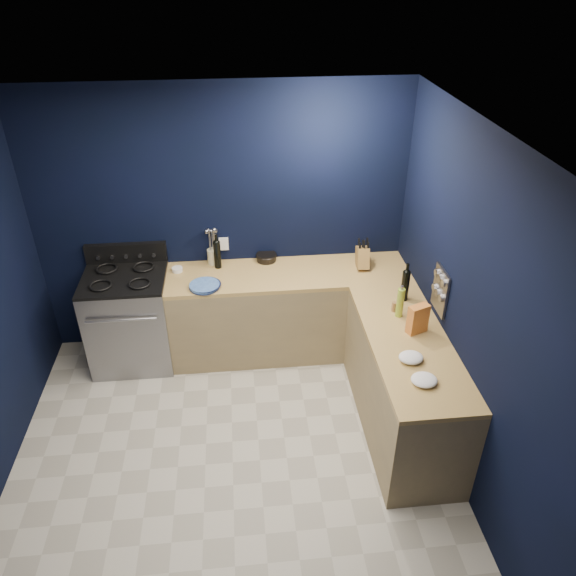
{
  "coord_description": "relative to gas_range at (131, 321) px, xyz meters",
  "views": [
    {
      "loc": [
        0.14,
        -3.01,
        3.53
      ],
      "look_at": [
        0.55,
        1.0,
        1.0
      ],
      "focal_mm": 34.14,
      "sensor_mm": 36.0,
      "label": 1
    }
  ],
  "objects": [
    {
      "name": "towel_end",
      "position": [
        2.32,
        -1.62,
        0.47
      ],
      "size": [
        0.2,
        0.18,
        0.06
      ],
      "primitive_type": "ellipsoid",
      "rotation": [
        0.0,
        0.0,
        -0.08
      ],
      "color": "white",
      "rests_on": "top_right"
    },
    {
      "name": "cooktop",
      "position": [
        0.0,
        0.0,
        0.48
      ],
      "size": [
        0.76,
        0.66,
        0.03
      ],
      "primitive_type": "cube",
      "color": "black",
      "rests_on": "gas_range"
    },
    {
      "name": "towel_front",
      "position": [
        2.3,
        -1.37,
        0.47
      ],
      "size": [
        0.19,
        0.16,
        0.06
      ],
      "primitive_type": "ellipsoid",
      "rotation": [
        0.0,
        0.0,
        -0.03
      ],
      "color": "white",
      "rests_on": "top_right"
    },
    {
      "name": "spice_panel",
      "position": [
        2.67,
        -0.87,
        0.72
      ],
      "size": [
        0.02,
        0.28,
        0.38
      ],
      "primitive_type": "cube",
      "color": "gray",
      "rests_on": "wall_right"
    },
    {
      "name": "spice_jar_far",
      "position": [
        2.46,
        -0.88,
        0.49
      ],
      "size": [
        0.06,
        0.06,
        0.09
      ],
      "primitive_type": "cylinder",
      "rotation": [
        0.0,
        0.0,
        0.23
      ],
      "color": "olive",
      "rests_on": "top_right"
    },
    {
      "name": "oil_bottle",
      "position": [
        2.37,
        -0.79,
        0.57
      ],
      "size": [
        0.07,
        0.07,
        0.26
      ],
      "primitive_type": "cylinder",
      "rotation": [
        0.0,
        0.0,
        -0.14
      ],
      "color": "#86A62C",
      "rests_on": "top_right"
    },
    {
      "name": "oven_door",
      "position": [
        0.0,
        -0.32,
        -0.01
      ],
      "size": [
        0.59,
        0.02,
        0.42
      ],
      "primitive_type": "cube",
      "color": "black",
      "rests_on": "gas_range"
    },
    {
      "name": "cab_right",
      "position": [
        2.37,
        -1.13,
        -0.03
      ],
      "size": [
        0.63,
        1.67,
        0.86
      ],
      "primitive_type": "cube",
      "color": "#917C52",
      "rests_on": "floor"
    },
    {
      "name": "wine_bottle_right",
      "position": [
        2.48,
        -0.55,
        0.58
      ],
      "size": [
        0.08,
        0.08,
        0.28
      ],
      "primitive_type": "cylinder",
      "rotation": [
        0.0,
        0.0,
        -0.24
      ],
      "color": "black",
      "rests_on": "top_right"
    },
    {
      "name": "top_right",
      "position": [
        2.37,
        -1.13,
        0.42
      ],
      "size": [
        0.63,
        1.67,
        0.04
      ],
      "primitive_type": "cube",
      "color": "olive",
      "rests_on": "cab_right"
    },
    {
      "name": "gas_range",
      "position": [
        0.0,
        0.0,
        0.0
      ],
      "size": [
        0.76,
        0.66,
        0.92
      ],
      "primitive_type": "cube",
      "color": "gray",
      "rests_on": "floor"
    },
    {
      "name": "spice_jar_near",
      "position": [
        2.35,
        -0.72,
        0.48
      ],
      "size": [
        0.05,
        0.05,
        0.09
      ],
      "primitive_type": "cylinder",
      "rotation": [
        0.0,
        0.0,
        0.12
      ],
      "color": "olive",
      "rests_on": "top_right"
    },
    {
      "name": "plate_stack",
      "position": [
        0.75,
        -0.18,
        0.46
      ],
      "size": [
        0.3,
        0.3,
        0.03
      ],
      "primitive_type": "cylinder",
      "rotation": [
        0.0,
        0.0,
        -0.11
      ],
      "color": "#385093",
      "rests_on": "top_back"
    },
    {
      "name": "utensil_crock",
      "position": [
        0.82,
        0.27,
        0.51
      ],
      "size": [
        0.14,
        0.14,
        0.15
      ],
      "primitive_type": "cylinder",
      "rotation": [
        0.0,
        0.0,
        -0.27
      ],
      "color": "beige",
      "rests_on": "top_back"
    },
    {
      "name": "crouton_bag",
      "position": [
        2.45,
        -1.02,
        0.56
      ],
      "size": [
        0.18,
        0.13,
        0.24
      ],
      "primitive_type": "cube",
      "rotation": [
        0.0,
        0.0,
        0.38
      ],
      "color": "#BE4329",
      "rests_on": "top_right"
    },
    {
      "name": "ceiling",
      "position": [
        0.93,
        -1.42,
        2.15
      ],
      "size": [
        3.5,
        3.5,
        0.02
      ],
      "primitive_type": "cube",
      "color": "silver",
      "rests_on": "ground"
    },
    {
      "name": "top_back",
      "position": [
        1.53,
        0.02,
        0.42
      ],
      "size": [
        2.3,
        0.63,
        0.04
      ],
      "primitive_type": "cube",
      "color": "olive",
      "rests_on": "cab_back"
    },
    {
      "name": "backguard",
      "position": [
        0.0,
        0.3,
        0.58
      ],
      "size": [
        0.76,
        0.06,
        0.2
      ],
      "primitive_type": "cube",
      "color": "black",
      "rests_on": "gas_range"
    },
    {
      "name": "knife_block",
      "position": [
        2.24,
        0.05,
        0.54
      ],
      "size": [
        0.13,
        0.24,
        0.25
      ],
      "primitive_type": "cube",
      "rotation": [
        -0.31,
        0.0,
        -0.07
      ],
      "color": "olive",
      "rests_on": "top_back"
    },
    {
      "name": "wall_outlet",
      "position": [
        0.93,
        0.32,
        0.62
      ],
      "size": [
        0.09,
        0.02,
        0.13
      ],
      "primitive_type": "cube",
      "color": "white",
      "rests_on": "wall_back"
    },
    {
      "name": "ramekin",
      "position": [
        0.48,
        0.15,
        0.46
      ],
      "size": [
        0.13,
        0.13,
        0.04
      ],
      "primitive_type": "cylinder",
      "rotation": [
        0.0,
        0.0,
        -0.31
      ],
      "color": "white",
      "rests_on": "top_back"
    },
    {
      "name": "wall_right",
      "position": [
        2.69,
        -1.42,
        0.84
      ],
      "size": [
        0.02,
        3.5,
        2.6
      ],
      "primitive_type": "cube",
      "color": "black",
      "rests_on": "ground"
    },
    {
      "name": "lemon_basket",
      "position": [
        1.34,
        0.27,
        0.48
      ],
      "size": [
        0.24,
        0.24,
        0.07
      ],
      "primitive_type": "cylinder",
      "rotation": [
        0.0,
        0.0,
        -0.32
      ],
      "color": "black",
      "rests_on": "top_back"
    },
    {
      "name": "wall_back",
      "position": [
        0.93,
        0.34,
        0.84
      ],
      "size": [
        3.5,
        0.02,
        2.6
      ],
      "primitive_type": "cube",
      "color": "black",
      "rests_on": "ground"
    },
    {
      "name": "wine_bottle_back",
      "position": [
        0.87,
        0.18,
        0.58
      ],
      "size": [
        0.09,
        0.09,
        0.27
      ],
      "primitive_type": "cylinder",
      "rotation": [
        0.0,
        0.0,
        0.32
      ],
      "color": "black",
      "rests_on": "top_back"
    },
    {
      "name": "floor",
      "position": [
        0.93,
        -1.42,
        -0.47
      ],
      "size": [
        3.5,
        3.5,
        0.02
      ],
      "primitive_type": "cube",
      "color": "#B5B09F",
      "rests_on": "ground"
    },
    {
      "name": "cab_back",
      "position": [
        1.53,
        0.02,
        -0.03
      ],
      "size": [
        2.3,
        0.63,
        0.86
      ],
      "primitive_type": "cube",
      "color": "#917C52",
      "rests_on": "floor"
    }
  ]
}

